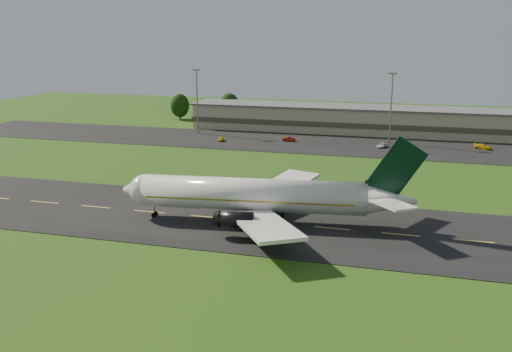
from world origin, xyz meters
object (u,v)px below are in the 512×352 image
(light_mast_west, at_px, (197,93))
(airliner, at_px, (258,196))
(light_mast_centre, at_px, (391,99))
(service_vehicle_d, at_px, (483,147))
(service_vehicle_a, at_px, (221,139))
(service_vehicle_c, at_px, (382,145))
(terminal, at_px, (397,121))
(service_vehicle_b, at_px, (289,139))

(light_mast_west, bearing_deg, airliner, -62.14)
(light_mast_west, xyz_separation_m, light_mast_centre, (60.00, 0.00, 0.00))
(airliner, xyz_separation_m, service_vehicle_d, (43.27, 76.76, -3.87))
(service_vehicle_a, xyz_separation_m, service_vehicle_d, (73.73, 8.19, 0.08))
(service_vehicle_c, bearing_deg, service_vehicle_a, -159.97)
(terminal, xyz_separation_m, service_vehicle_d, (24.09, -19.32, -3.20))
(terminal, xyz_separation_m, service_vehicle_b, (-30.10, -22.42, -3.25))
(airliner, height_order, service_vehicle_c, airliner)
(terminal, bearing_deg, light_mast_centre, -94.95)
(light_mast_west, height_order, service_vehicle_a, light_mast_west)
(service_vehicle_b, bearing_deg, light_mast_west, 79.72)
(light_mast_centre, bearing_deg, service_vehicle_d, -7.02)
(light_mast_centre, relative_size, service_vehicle_a, 5.67)
(service_vehicle_b, height_order, service_vehicle_d, service_vehicle_d)
(airliner, relative_size, service_vehicle_a, 14.25)
(airliner, height_order, service_vehicle_b, airliner)
(light_mast_centre, height_order, service_vehicle_b, light_mast_centre)
(service_vehicle_a, height_order, service_vehicle_d, service_vehicle_d)
(service_vehicle_b, bearing_deg, airliner, -170.58)
(airliner, relative_size, light_mast_centre, 2.52)
(light_mast_west, height_order, service_vehicle_b, light_mast_west)
(service_vehicle_b, xyz_separation_m, service_vehicle_d, (54.19, 3.10, 0.05))
(light_mast_centre, distance_m, service_vehicle_b, 31.72)
(light_mast_centre, xyz_separation_m, service_vehicle_d, (25.50, -3.14, -11.95))
(terminal, xyz_separation_m, service_vehicle_a, (-49.63, -27.52, -3.28))
(light_mast_west, distance_m, service_vehicle_d, 86.38)
(service_vehicle_a, bearing_deg, service_vehicle_c, -11.25)
(airliner, bearing_deg, service_vehicle_d, 53.56)
(terminal, xyz_separation_m, light_mast_centre, (-1.40, -16.18, 8.75))
(service_vehicle_b, bearing_deg, terminal, -52.33)
(service_vehicle_d, bearing_deg, light_mast_west, 115.02)
(airliner, xyz_separation_m, service_vehicle_a, (-30.46, 68.56, -3.95))
(light_mast_west, xyz_separation_m, service_vehicle_d, (85.50, -3.14, -11.95))
(airliner, distance_m, light_mast_centre, 82.25)
(airliner, bearing_deg, service_vehicle_b, 91.40)
(light_mast_west, height_order, service_vehicle_d, light_mast_west)
(airliner, distance_m, service_vehicle_c, 73.69)
(service_vehicle_b, distance_m, service_vehicle_d, 54.28)
(terminal, bearing_deg, service_vehicle_a, -151.00)
(terminal, height_order, light_mast_centre, light_mast_centre)
(light_mast_centre, height_order, service_vehicle_a, light_mast_centre)
(light_mast_centre, xyz_separation_m, service_vehicle_a, (-48.23, -11.33, -12.03))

